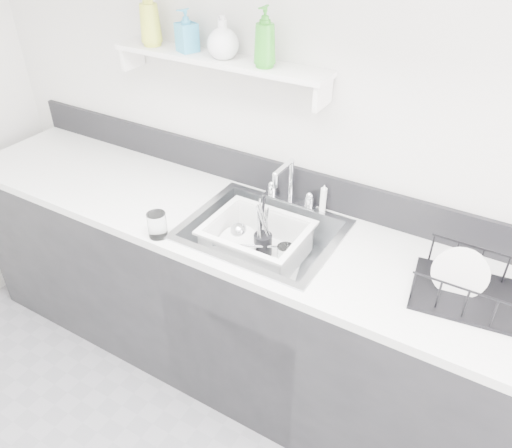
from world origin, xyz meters
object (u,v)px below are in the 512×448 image
Objects in this scene: counter_run at (261,309)px; dish_rack at (473,282)px; sink at (262,247)px; wash_tub at (257,242)px.

dish_rack reaches higher than counter_run.
wash_tub is at bearing 158.46° from sink.
sink reaches higher than counter_run.
sink is 1.65× the size of dish_rack.
dish_rack reaches higher than sink.
sink is at bearing 173.42° from dish_rack.
wash_tub is (-0.03, 0.01, 0.00)m from sink.
sink is (0.00, 0.00, 0.37)m from counter_run.
counter_run is 0.38m from wash_tub.
wash_tub is 0.88m from dish_rack.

